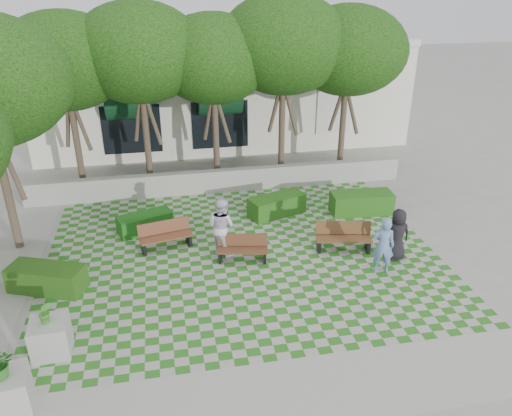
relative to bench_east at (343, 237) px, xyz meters
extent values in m
plane|color=gray|center=(-3.20, -0.83, -0.44)|extent=(90.00, 90.00, 0.00)
plane|color=#2B721E|center=(-3.20, 0.17, -0.43)|extent=(12.00, 12.00, 0.00)
cube|color=#9E9B93|center=(-3.20, -5.53, -0.44)|extent=(16.00, 2.00, 0.01)
cube|color=#9E9B93|center=(-3.20, 5.37, 0.01)|extent=(15.00, 0.36, 0.90)
cube|color=brown|center=(-0.01, -0.07, -0.01)|extent=(1.81, 0.88, 0.06)
cube|color=brown|center=(0.04, 0.18, 0.26)|extent=(1.73, 0.48, 0.44)
cube|color=black|center=(-0.77, 0.09, -0.23)|extent=(0.19, 0.49, 0.43)
cube|color=black|center=(0.74, -0.23, -0.23)|extent=(0.19, 0.49, 0.43)
cube|color=#502E1B|center=(-3.26, -0.07, -0.06)|extent=(1.60, 0.75, 0.05)
cube|color=#502E1B|center=(-3.22, 0.15, 0.18)|extent=(1.53, 0.40, 0.39)
cube|color=black|center=(-3.94, 0.06, -0.25)|extent=(0.16, 0.44, 0.38)
cube|color=black|center=(-2.59, -0.20, -0.25)|extent=(0.16, 0.44, 0.38)
cube|color=brown|center=(-5.53, 1.15, -0.03)|extent=(1.73, 0.85, 0.06)
cube|color=brown|center=(-5.58, 1.38, 0.22)|extent=(1.65, 0.47, 0.42)
cube|color=black|center=(-6.25, 0.99, -0.24)|extent=(0.19, 0.47, 0.41)
cube|color=black|center=(-4.80, 1.31, -0.24)|extent=(0.19, 0.47, 0.41)
cube|color=#205316|center=(1.58, 2.44, -0.05)|extent=(2.27, 1.02, 0.78)
cube|color=#1E4E14|center=(-1.49, 2.87, -0.08)|extent=(2.22, 1.48, 0.72)
cube|color=#154D14|center=(-6.19, 2.48, -0.12)|extent=(1.95, 1.30, 0.63)
cube|color=#1F4713|center=(-8.85, -0.52, -0.08)|extent=(2.23, 1.52, 0.73)
cube|color=#9E9B93|center=(-8.86, -4.82, -0.01)|extent=(1.00, 1.00, 0.87)
cube|color=#9E9B93|center=(-8.30, -3.20, -0.02)|extent=(0.90, 0.90, 0.85)
imported|color=#41892C|center=(-8.30, -3.20, 0.69)|extent=(0.32, 0.27, 0.56)
imported|color=#6582B9|center=(0.65, -1.43, 0.44)|extent=(0.75, 0.61, 1.76)
imported|color=black|center=(1.39, -0.81, 0.39)|extent=(0.82, 0.55, 1.65)
imported|color=silver|center=(-3.81, 0.53, 0.50)|extent=(1.15, 1.15, 1.88)
cylinder|color=#47382B|center=(-8.70, 6.77, 1.38)|extent=(0.26, 0.26, 3.64)
ellipsoid|color=#1E4C11|center=(-8.70, 6.77, 4.63)|extent=(4.80, 4.80, 3.60)
cylinder|color=#47382B|center=(-6.00, 6.77, 1.46)|extent=(0.26, 0.26, 3.81)
ellipsoid|color=#1E4C11|center=(-6.00, 6.77, 4.86)|extent=(5.00, 5.00, 3.75)
cylinder|color=#47382B|center=(-3.20, 6.77, 1.35)|extent=(0.26, 0.26, 3.58)
ellipsoid|color=#1E4C11|center=(-3.20, 6.77, 4.55)|extent=(4.60, 4.60, 3.45)
cylinder|color=#47382B|center=(-0.40, 6.77, 1.52)|extent=(0.26, 0.26, 3.92)
ellipsoid|color=#1E4C11|center=(-0.40, 6.77, 5.02)|extent=(5.20, 5.20, 3.90)
cylinder|color=#47382B|center=(2.30, 6.77, 1.41)|extent=(0.26, 0.26, 3.70)
ellipsoid|color=#1E4C11|center=(2.30, 6.77, 4.71)|extent=(4.80, 4.80, 3.60)
cylinder|color=#47382B|center=(-10.20, 2.17, 1.46)|extent=(0.26, 0.26, 3.81)
cube|color=white|center=(-2.20, 13.37, 2.06)|extent=(18.00, 8.00, 5.00)
cube|color=white|center=(-2.20, 9.37, 4.56)|extent=(18.00, 0.30, 0.30)
cube|color=black|center=(2.80, 9.35, 1.76)|extent=(1.40, 0.10, 2.40)
cylinder|color=#0F391E|center=(-6.70, 9.35, 2.56)|extent=(3.00, 1.80, 1.80)
cube|color=black|center=(-6.70, 9.35, 1.16)|extent=(2.60, 0.08, 2.20)
cylinder|color=#0F391E|center=(-2.70, 9.35, 2.56)|extent=(3.00, 1.80, 1.80)
cube|color=black|center=(-2.70, 9.35, 1.16)|extent=(2.60, 0.08, 2.20)
camera|label=1|loc=(-5.38, -13.04, 7.67)|focal=35.00mm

